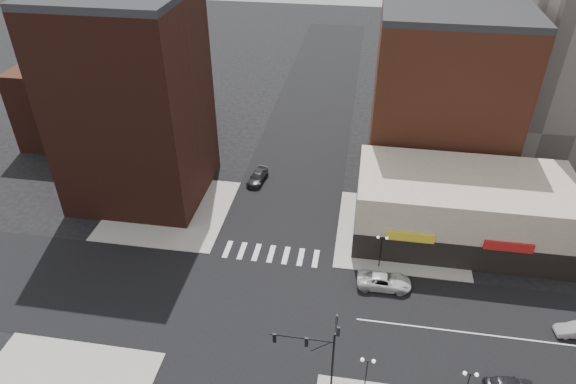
# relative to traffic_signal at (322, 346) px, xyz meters

# --- Properties ---
(ground) EXTENTS (240.00, 240.00, 0.00)m
(ground) POSITION_rel_traffic_signal_xyz_m (-7.24, 7.83, -4.96)
(ground) COLOR black
(ground) RESTS_ON ground
(road_ew) EXTENTS (200.00, 14.00, 0.02)m
(road_ew) POSITION_rel_traffic_signal_xyz_m (-7.24, 7.83, -4.95)
(road_ew) COLOR black
(road_ew) RESTS_ON ground
(road_ns) EXTENTS (14.00, 200.00, 0.02)m
(road_ns) POSITION_rel_traffic_signal_xyz_m (-7.24, 7.83, -4.95)
(road_ns) COLOR black
(road_ns) RESTS_ON ground
(sidewalk_nw) EXTENTS (15.00, 15.00, 0.12)m
(sidewalk_nw) POSITION_rel_traffic_signal_xyz_m (-21.74, 22.33, -4.90)
(sidewalk_nw) COLOR gray
(sidewalk_nw) RESTS_ON ground
(sidewalk_ne) EXTENTS (15.00, 15.00, 0.12)m
(sidewalk_ne) POSITION_rel_traffic_signal_xyz_m (7.26, 22.33, -4.90)
(sidewalk_ne) COLOR gray
(sidewalk_ne) RESTS_ON ground
(building_nw) EXTENTS (16.00, 15.00, 25.00)m
(building_nw) POSITION_rel_traffic_signal_xyz_m (-26.24, 26.33, 7.54)
(building_nw) COLOR #361711
(building_nw) RESTS_ON ground
(building_nw_low) EXTENTS (20.00, 18.00, 12.00)m
(building_nw_low) POSITION_rel_traffic_signal_xyz_m (-39.24, 41.83, 1.04)
(building_nw_low) COLOR #361711
(building_nw_low) RESTS_ON ground
(building_ne_midrise) EXTENTS (18.00, 15.00, 22.00)m
(building_ne_midrise) POSITION_rel_traffic_signal_xyz_m (11.76, 37.33, 6.04)
(building_ne_midrise) COLOR brown
(building_ne_midrise) RESTS_ON ground
(building_ne_row) EXTENTS (24.20, 12.20, 8.00)m
(building_ne_row) POSITION_rel_traffic_signal_xyz_m (13.76, 22.83, -1.66)
(building_ne_row) COLOR #C3B59B
(building_ne_row) RESTS_ON ground
(traffic_signal) EXTENTS (5.59, 3.09, 7.77)m
(traffic_signal) POSITION_rel_traffic_signal_xyz_m (0.00, 0.00, 0.00)
(traffic_signal) COLOR black
(traffic_signal) RESTS_ON ground
(street_lamp_se_a) EXTENTS (1.22, 0.32, 4.16)m
(street_lamp_se_a) POSITION_rel_traffic_signal_xyz_m (3.76, -0.17, -1.67)
(street_lamp_se_a) COLOR black
(street_lamp_se_a) RESTS_ON sidewalk_se
(street_lamp_se_b) EXTENTS (1.22, 0.32, 4.16)m
(street_lamp_se_b) POSITION_rel_traffic_signal_xyz_m (11.76, -0.17, -1.67)
(street_lamp_se_b) COLOR black
(street_lamp_se_b) RESTS_ON sidewalk_se
(street_lamp_ne) EXTENTS (1.22, 0.32, 4.16)m
(street_lamp_ne) POSITION_rel_traffic_signal_xyz_m (4.76, 15.83, -1.67)
(street_lamp_ne) COLOR black
(street_lamp_ne) RESTS_ON sidewalk_ne
(white_suv) EXTENTS (5.70, 2.73, 1.57)m
(white_suv) POSITION_rel_traffic_signal_xyz_m (5.31, 12.84, -4.18)
(white_suv) COLOR silver
(white_suv) RESTS_ON ground
(dark_sedan_north) EXTENTS (2.59, 5.02, 1.39)m
(dark_sedan_north) POSITION_rel_traffic_signal_xyz_m (-12.03, 30.73, -4.27)
(dark_sedan_north) COLOR black
(dark_sedan_north) RESTS_ON ground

